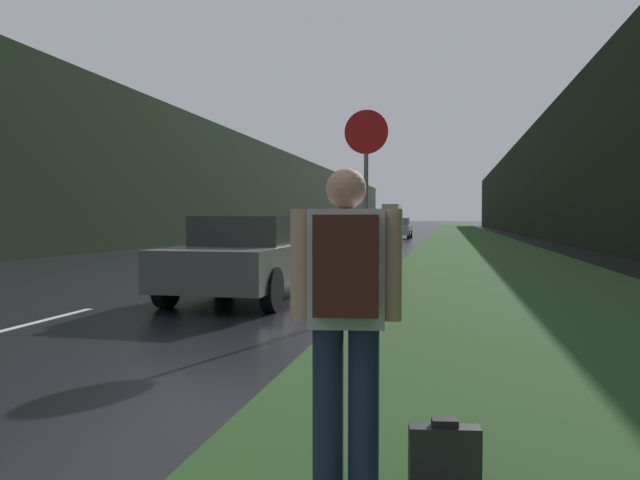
# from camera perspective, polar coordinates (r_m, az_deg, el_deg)

# --- Properties ---
(grass_verge) EXTENTS (6.00, 240.00, 0.02)m
(grass_verge) POSITION_cam_1_polar(r_m,az_deg,el_deg) (38.64, 14.89, -0.06)
(grass_verge) COLOR #26471E
(grass_verge) RESTS_ON ground_plane
(lane_stripe_b) EXTENTS (0.12, 3.00, 0.01)m
(lane_stripe_b) POSITION_cam_1_polar(r_m,az_deg,el_deg) (8.92, -27.61, -7.60)
(lane_stripe_b) COLOR silver
(lane_stripe_b) RESTS_ON ground_plane
(lane_stripe_c) EXTENTS (0.12, 3.00, 0.01)m
(lane_stripe_c) POSITION_cam_1_polar(r_m,az_deg,el_deg) (14.91, -9.89, -3.53)
(lane_stripe_c) COLOR silver
(lane_stripe_c) RESTS_ON ground_plane
(lane_stripe_d) EXTENTS (0.12, 3.00, 0.01)m
(lane_stripe_d) POSITION_cam_1_polar(r_m,az_deg,el_deg) (21.51, -2.70, -1.75)
(lane_stripe_d) COLOR silver
(lane_stripe_d) RESTS_ON ground_plane
(lane_stripe_e) EXTENTS (0.12, 3.00, 0.01)m
(lane_stripe_e) POSITION_cam_1_polar(r_m,az_deg,el_deg) (28.31, 1.07, -0.80)
(lane_stripe_e) COLOR silver
(lane_stripe_e) RESTS_ON ground_plane
(lane_stripe_f) EXTENTS (0.12, 3.00, 0.01)m
(lane_stripe_f) POSITION_cam_1_polar(r_m,az_deg,el_deg) (35.19, 3.38, -0.22)
(lane_stripe_f) COLOR silver
(lane_stripe_f) RESTS_ON ground_plane
(treeline_far_side) EXTENTS (2.00, 140.00, 7.71)m
(treeline_far_side) POSITION_cam_1_polar(r_m,az_deg,el_deg) (51.17, -5.39, 4.84)
(treeline_far_side) COLOR black
(treeline_far_side) RESTS_ON ground_plane
(treeline_near_side) EXTENTS (2.00, 140.00, 8.94)m
(treeline_near_side) POSITION_cam_1_polar(r_m,az_deg,el_deg) (49.25, 21.52, 5.52)
(treeline_near_side) COLOR black
(treeline_near_side) RESTS_ON ground_plane
(stop_sign) EXTENTS (0.68, 0.07, 3.16)m
(stop_sign) POSITION_cam_1_polar(r_m,az_deg,el_deg) (8.91, 4.63, 5.03)
(stop_sign) COLOR slate
(stop_sign) RESTS_ON ground_plane
(hitchhiker_with_backpack) EXTENTS (0.60, 0.47, 1.75)m
(hitchhiker_with_backpack) POSITION_cam_1_polar(r_m,az_deg,el_deg) (3.10, 2.60, -6.65)
(hitchhiker_with_backpack) COLOR #1E2847
(hitchhiker_with_backpack) RESTS_ON ground_plane
(suitcase) EXTENTS (0.39, 0.17, 0.41)m
(suitcase) POSITION_cam_1_polar(r_m,az_deg,el_deg) (3.33, 12.34, -20.65)
(suitcase) COLOR #232326
(suitcase) RESTS_ON ground_plane
(car_passing_near) EXTENTS (2.02, 4.04, 1.52)m
(car_passing_near) POSITION_cam_1_polar(r_m,az_deg,el_deg) (10.53, -7.45, -1.71)
(car_passing_near) COLOR #4C514C
(car_passing_near) RESTS_ON ground_plane
(car_passing_far) EXTENTS (1.95, 4.11, 1.50)m
(car_passing_far) POSITION_cam_1_polar(r_m,az_deg,el_deg) (42.10, 7.79, 1.17)
(car_passing_far) COLOR #9E9EA3
(car_passing_far) RESTS_ON ground_plane
(delivery_truck) EXTENTS (2.44, 8.08, 3.41)m
(delivery_truck) POSITION_cam_1_polar(r_m,az_deg,el_deg) (81.94, 7.27, 2.40)
(delivery_truck) COLOR #6E684F
(delivery_truck) RESTS_ON ground_plane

